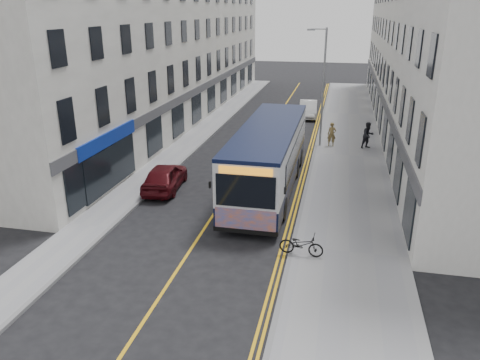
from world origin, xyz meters
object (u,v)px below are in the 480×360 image
at_px(pedestrian_near, 332,134).
at_px(car_maroon, 165,177).
at_px(bicycle, 301,244).
at_px(car_white, 308,109).
at_px(pedestrian_far, 368,135).
at_px(streetlamp, 322,84).
at_px(city_bus, 269,156).

height_order(pedestrian_near, car_maroon, pedestrian_near).
bearing_deg(pedestrian_near, car_maroon, -134.21).
distance_m(bicycle, pedestrian_near, 15.94).
height_order(bicycle, car_white, car_white).
xyz_separation_m(pedestrian_near, pedestrian_far, (2.43, -0.06, 0.08)).
distance_m(streetlamp, city_bus, 9.57).
xyz_separation_m(pedestrian_near, car_white, (-2.36, 9.51, -0.22)).
distance_m(pedestrian_far, car_maroon, 14.78).
bearing_deg(bicycle, streetlamp, 5.90).
height_order(bicycle, pedestrian_near, pedestrian_near).
bearing_deg(car_white, bicycle, -89.51).
distance_m(city_bus, pedestrian_near, 9.57).
bearing_deg(pedestrian_far, streetlamp, 143.85).
bearing_deg(streetlamp, car_white, 98.92).
height_order(city_bus, bicycle, city_bus).
relative_size(streetlamp, city_bus, 0.66).
bearing_deg(bicycle, city_bus, 24.22).
relative_size(city_bus, car_white, 2.77).
bearing_deg(car_white, pedestrian_far, -66.82).
xyz_separation_m(streetlamp, bicycle, (0.23, -15.88, -3.81)).
bearing_deg(streetlamp, city_bus, -103.54).
xyz_separation_m(pedestrian_near, car_maroon, (-8.43, -10.07, -0.23)).
xyz_separation_m(city_bus, bicycle, (2.39, -6.89, -1.34)).
bearing_deg(car_white, pedestrian_near, -79.48).
bearing_deg(streetlamp, pedestrian_near, 2.67).
relative_size(pedestrian_near, pedestrian_far, 0.91).
relative_size(streetlamp, bicycle, 4.65).
relative_size(city_bus, car_maroon, 2.87).
xyz_separation_m(bicycle, pedestrian_near, (0.63, 15.92, 0.37)).
height_order(car_white, car_maroon, car_white).
distance_m(pedestrian_far, car_white, 10.71).
relative_size(city_bus, bicycle, 7.00).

